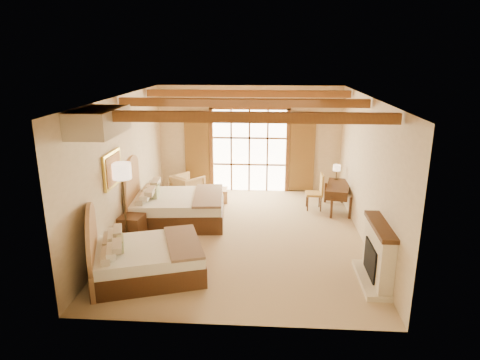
# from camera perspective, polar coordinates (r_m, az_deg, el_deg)

# --- Properties ---
(floor) EXTENTS (7.00, 7.00, 0.00)m
(floor) POSITION_cam_1_polar(r_m,az_deg,el_deg) (10.14, 0.32, -7.30)
(floor) COLOR tan
(floor) RESTS_ON ground
(wall_back) EXTENTS (5.50, 0.00, 5.50)m
(wall_back) POSITION_cam_1_polar(r_m,az_deg,el_deg) (13.02, 1.27, 5.45)
(wall_back) COLOR beige
(wall_back) RESTS_ON ground
(wall_left) EXTENTS (0.00, 7.00, 7.00)m
(wall_left) POSITION_cam_1_polar(r_m,az_deg,el_deg) (10.15, -15.37, 1.68)
(wall_left) COLOR beige
(wall_left) RESTS_ON ground
(wall_right) EXTENTS (0.00, 7.00, 7.00)m
(wall_right) POSITION_cam_1_polar(r_m,az_deg,el_deg) (9.84, 16.54, 1.14)
(wall_right) COLOR beige
(wall_right) RESTS_ON ground
(ceiling) EXTENTS (7.00, 7.00, 0.00)m
(ceiling) POSITION_cam_1_polar(r_m,az_deg,el_deg) (9.32, 0.35, 11.01)
(ceiling) COLOR #AE723A
(ceiling) RESTS_ON ground
(ceiling_beams) EXTENTS (5.39, 4.60, 0.18)m
(ceiling_beams) POSITION_cam_1_polar(r_m,az_deg,el_deg) (9.33, 0.35, 10.28)
(ceiling_beams) COLOR brown
(ceiling_beams) RESTS_ON ceiling
(french_doors) EXTENTS (3.95, 0.08, 2.60)m
(french_doors) POSITION_cam_1_polar(r_m,az_deg,el_deg) (13.03, 1.25, 3.89)
(french_doors) COLOR white
(french_doors) RESTS_ON ground
(fireplace) EXTENTS (0.46, 1.40, 1.16)m
(fireplace) POSITION_cam_1_polar(r_m,az_deg,el_deg) (8.35, 17.80, -9.74)
(fireplace) COLOR beige
(fireplace) RESTS_ON ground
(painting) EXTENTS (0.06, 0.95, 0.75)m
(painting) POSITION_cam_1_polar(r_m,az_deg,el_deg) (9.41, -16.62, 1.39)
(painting) COLOR gold
(painting) RESTS_ON wall_left
(canopy_valance) EXTENTS (0.70, 1.40, 0.45)m
(canopy_valance) POSITION_cam_1_polar(r_m,az_deg,el_deg) (7.92, -18.33, 7.40)
(canopy_valance) COLOR beige
(canopy_valance) RESTS_ON ceiling
(bed_near) EXTENTS (2.48, 2.09, 1.34)m
(bed_near) POSITION_cam_1_polar(r_m,az_deg,el_deg) (8.45, -13.24, -9.85)
(bed_near) COLOR #4C2E13
(bed_near) RESTS_ON floor
(bed_far) EXTENTS (2.43, 1.92, 1.51)m
(bed_far) POSITION_cam_1_polar(r_m,az_deg,el_deg) (10.86, -9.20, -3.29)
(bed_far) COLOR #4C2E13
(bed_far) RESTS_ON floor
(nightstand) EXTENTS (0.56, 0.56, 0.60)m
(nightstand) POSITION_cam_1_polar(r_m,az_deg,el_deg) (10.01, -14.17, -6.28)
(nightstand) COLOR #4C2E13
(nightstand) RESTS_ON floor
(floor_lamp) EXTENTS (0.40, 0.40, 1.89)m
(floor_lamp) POSITION_cam_1_polar(r_m,az_deg,el_deg) (9.35, -15.44, 0.48)
(floor_lamp) COLOR #342817
(floor_lamp) RESTS_ON floor
(armchair) EXTENTS (1.08, 1.09, 0.71)m
(armchair) POSITION_cam_1_polar(r_m,az_deg,el_deg) (12.59, -6.99, -0.89)
(armchair) COLOR tan
(armchair) RESTS_ON floor
(ottoman) EXTENTS (0.55, 0.55, 0.37)m
(ottoman) POSITION_cam_1_polar(r_m,az_deg,el_deg) (12.31, -2.86, -2.03)
(ottoman) COLOR #AE754C
(ottoman) RESTS_ON floor
(desk) EXTENTS (0.83, 1.42, 0.72)m
(desk) POSITION_cam_1_polar(r_m,az_deg,el_deg) (11.85, 12.85, -2.17)
(desk) COLOR #4C2E13
(desk) RESTS_ON floor
(desk_chair) EXTENTS (0.44, 0.44, 0.99)m
(desk_chair) POSITION_cam_1_polar(r_m,az_deg,el_deg) (11.82, 9.93, -2.42)
(desk_chair) COLOR #B48C3E
(desk_chair) RESTS_ON floor
(desk_lamp) EXTENTS (0.21, 0.21, 0.41)m
(desk_lamp) POSITION_cam_1_polar(r_m,az_deg,el_deg) (12.19, 12.78, 1.52)
(desk_lamp) COLOR #342817
(desk_lamp) RESTS_ON desk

